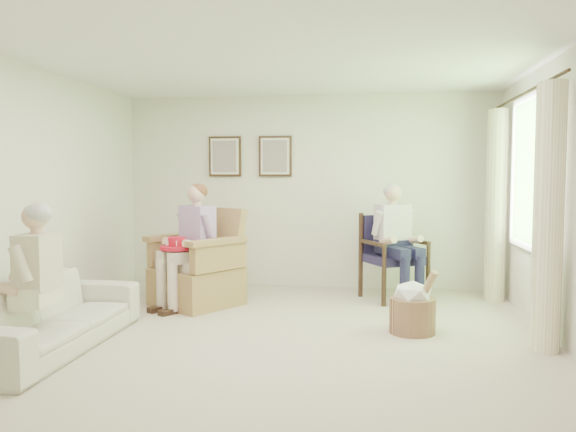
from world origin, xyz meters
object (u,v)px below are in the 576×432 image
object	(u,v)px
sofa	(49,315)
hatbox	(413,307)
wicker_armchair	(198,274)
person_sofa	(30,272)
wood_armchair	(394,253)
person_dark	(394,233)
red_hat	(177,245)
person_wicker	(193,236)

from	to	relation	value
sofa	hatbox	distance (m)	3.32
wicker_armchair	person_sofa	bearing A→B (deg)	-77.13
wood_armchair	person_sofa	world-z (taller)	person_sofa
person_dark	hatbox	world-z (taller)	person_dark
red_hat	hatbox	xyz separation A→B (m)	(2.55, -0.58, -0.48)
red_hat	hatbox	bearing A→B (deg)	-12.90
wicker_armchair	person_wicker	bearing A→B (deg)	-56.85
person_dark	red_hat	bearing A→B (deg)	169.84
wicker_armchair	wood_armchair	world-z (taller)	wicker_armchair
wood_armchair	sofa	distance (m)	3.99
person_wicker	red_hat	distance (m)	0.23
wood_armchair	person_sofa	bearing A→B (deg)	-166.73
red_hat	person_dark	bearing A→B (deg)	18.72
wicker_armchair	wood_armchair	bearing A→B (deg)	49.80
red_hat	sofa	bearing A→B (deg)	-112.33
person_wicker	sofa	bearing A→B (deg)	-81.37
wicker_armchair	red_hat	bearing A→B (deg)	-81.61
sofa	hatbox	world-z (taller)	hatbox
red_hat	hatbox	world-z (taller)	red_hat
person_sofa	hatbox	distance (m)	3.43
wicker_armchair	person_wicker	xyz separation A→B (m)	(-0.00, -0.15, 0.47)
wood_armchair	red_hat	xyz separation A→B (m)	(-2.44, -1.00, 0.17)
wood_armchair	person_wicker	bearing A→B (deg)	171.11
person_wicker	hatbox	bearing A→B (deg)	15.98
wood_armchair	red_hat	size ratio (longest dim) A/B	2.73
person_wicker	hatbox	distance (m)	2.59
wood_armchair	person_dark	distance (m)	0.31
person_sofa	red_hat	size ratio (longest dim) A/B	3.37
person_sofa	person_wicker	bearing A→B (deg)	153.59
wicker_armchair	hatbox	xyz separation A→B (m)	(2.41, -0.89, -0.11)
person_wicker	person_dark	xyz separation A→B (m)	(2.30, 0.67, -0.00)
person_dark	sofa	bearing A→B (deg)	-171.31
sofa	hatbox	xyz separation A→B (m)	(3.18, 0.95, -0.05)
person_sofa	hatbox	size ratio (longest dim) A/B	1.95
wicker_armchair	sofa	distance (m)	2.00
sofa	person_wicker	size ratio (longest dim) A/B	1.47
person_wicker	hatbox	size ratio (longest dim) A/B	2.16
sofa	wood_armchair	bearing A→B (deg)	-50.50
wicker_armchair	person_dark	world-z (taller)	person_dark
wicker_armchair	person_dark	xyz separation A→B (m)	(2.30, 0.52, 0.46)
person_dark	hatbox	distance (m)	1.53
hatbox	wood_armchair	bearing A→B (deg)	94.01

